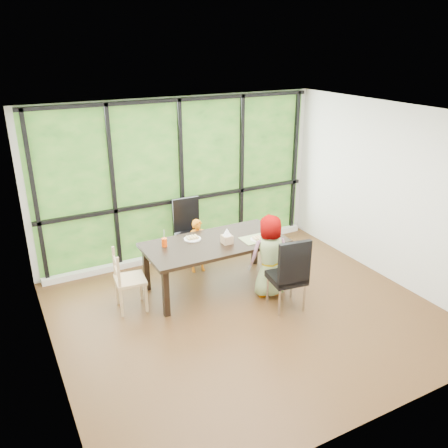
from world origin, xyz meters
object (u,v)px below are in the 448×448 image
(dining_table, at_px, (215,265))
(chair_end_beech, at_px, (130,280))
(plate_near, at_px, (258,239))
(chair_interior_leather, at_px, (287,273))
(green_cup, at_px, (273,234))
(white_mug, at_px, (268,226))
(orange_cup, at_px, (164,242))
(plate_far, at_px, (192,239))
(chair_window_leather, at_px, (190,232))
(child_older, at_px, (271,256))
(tissue_box, at_px, (227,239))
(child_toddler, at_px, (198,246))

(dining_table, relative_size, chair_end_beech, 2.32)
(plate_near, bearing_deg, chair_interior_leather, -88.38)
(green_cup, xyz_separation_m, white_mug, (0.13, 0.34, -0.01))
(chair_end_beech, relative_size, white_mug, 10.25)
(dining_table, xyz_separation_m, chair_interior_leather, (0.62, -0.97, 0.17))
(orange_cup, bearing_deg, plate_far, 4.60)
(dining_table, bearing_deg, chair_window_leather, 88.18)
(plate_near, bearing_deg, plate_far, 151.31)
(child_older, relative_size, plate_near, 5.63)
(green_cup, bearing_deg, orange_cup, 163.45)
(child_older, distance_m, tissue_box, 0.68)
(chair_interior_leather, xyz_separation_m, child_toddler, (-0.62, 1.58, -0.10))
(chair_end_beech, relative_size, plate_far, 3.50)
(chair_window_leather, xyz_separation_m, orange_cup, (-0.75, -0.78, 0.27))
(child_toddler, xyz_separation_m, white_mug, (0.99, -0.53, 0.35))
(chair_end_beech, relative_size, green_cup, 7.86)
(green_cup, relative_size, tissue_box, 0.79)
(plate_far, height_order, tissue_box, tissue_box)
(chair_end_beech, relative_size, orange_cup, 7.20)
(dining_table, height_order, plate_far, plate_far)
(chair_end_beech, distance_m, child_older, 2.01)
(child_toddler, bearing_deg, chair_window_leather, 92.53)
(chair_window_leather, relative_size, tissue_box, 7.48)
(plate_far, relative_size, tissue_box, 1.78)
(chair_window_leather, height_order, chair_interior_leather, same)
(chair_interior_leather, distance_m, child_toddler, 1.70)
(chair_end_beech, height_order, child_toddler, chair_end_beech)
(child_toddler, relative_size, plate_near, 4.04)
(chair_end_beech, distance_m, green_cup, 2.21)
(chair_window_leather, distance_m, chair_interior_leather, 2.03)
(child_older, relative_size, orange_cup, 9.90)
(child_older, bearing_deg, child_toddler, -49.80)
(orange_cup, bearing_deg, chair_end_beech, -162.12)
(chair_window_leather, distance_m, green_cup, 1.51)
(chair_interior_leather, relative_size, white_mug, 12.30)
(white_mug, bearing_deg, chair_window_leather, 136.72)
(white_mug, distance_m, tissue_box, 0.87)
(dining_table, xyz_separation_m, white_mug, (0.99, 0.07, 0.42))
(dining_table, bearing_deg, green_cup, -17.45)
(chair_end_beech, bearing_deg, plate_far, -71.39)
(dining_table, relative_size, white_mug, 23.83)
(plate_far, distance_m, orange_cup, 0.46)
(child_toddler, height_order, tissue_box, child_toddler)
(chair_interior_leather, height_order, white_mug, chair_interior_leather)
(chair_window_leather, relative_size, plate_far, 4.20)
(chair_end_beech, bearing_deg, plate_near, -90.81)
(child_toddler, bearing_deg, green_cup, -38.32)
(child_toddler, height_order, orange_cup, child_toddler)
(dining_table, relative_size, child_toddler, 2.35)
(child_older, distance_m, plate_far, 1.19)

